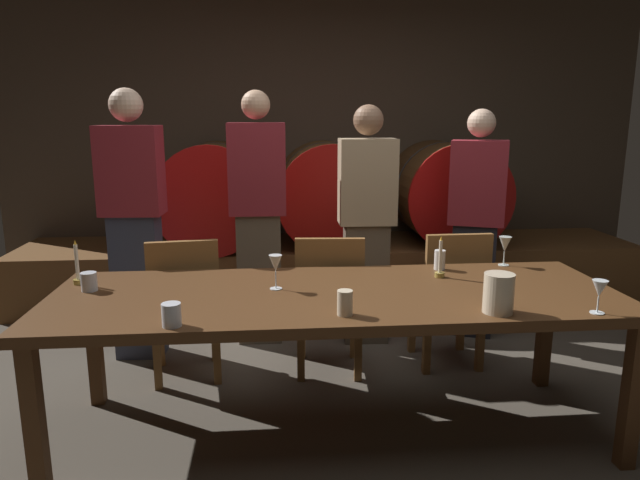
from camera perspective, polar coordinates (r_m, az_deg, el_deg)
The scene contains 24 objects.
ground_plane at distance 3.13m, azimuth 5.25°, elevation -17.75°, with size 7.50×7.50×0.00m, color #4C443A.
back_wall at distance 5.36m, azimuth 0.41°, elevation 9.60°, with size 5.77×0.24×2.63m, color #473A2D.
barrel_shelf at distance 4.99m, azimuth 0.99°, elevation -3.02°, with size 5.19×0.90×0.50m, color brown.
wine_barrel_left at distance 4.85m, azimuth -10.49°, elevation 4.48°, with size 0.87×0.93×0.87m.
wine_barrel_center at distance 4.85m, azimuth 0.72°, elevation 4.68°, with size 0.87×0.93×0.87m.
wine_barrel_right at distance 5.06m, azimuth 12.36°, elevation 4.71°, with size 0.87×0.93×0.87m.
dining_table at distance 2.77m, azimuth 1.60°, elevation -6.38°, with size 2.71×0.94×0.74m.
chair_left at distance 3.48m, azimuth -13.33°, elevation -6.05°, with size 0.45×0.45×0.88m.
chair_center at distance 3.46m, azimuth 0.91°, elevation -5.81°, with size 0.43×0.43×0.88m.
chair_right at distance 3.66m, azimuth 12.92°, elevation -5.12°, with size 0.41×0.41×0.88m.
guest_far_left at distance 3.84m, azimuth -18.05°, elevation 1.57°, with size 0.39×0.26×1.73m.
guest_center_left at distance 3.93m, azimuth -6.18°, elevation 2.29°, with size 0.38×0.24×1.73m.
guest_center_right at distance 3.92m, azimuth 4.67°, elevation 1.58°, with size 0.38×0.25×1.64m.
guest_far_right at distance 4.19m, azimuth 15.28°, elevation 1.64°, with size 0.44×0.37×1.61m.
candle_left at distance 3.10m, azimuth -23.03°, elevation -2.92°, with size 0.05×0.05×0.23m.
candle_right at distance 3.04m, azimuth 11.89°, elevation -2.51°, with size 0.05×0.05×0.22m.
pitcher at distance 2.56m, azimuth 17.40°, elevation -5.09°, with size 0.13×0.13×0.17m.
wine_glass_left at distance 2.77m, azimuth -4.46°, elevation -2.46°, with size 0.06×0.06×0.17m.
wine_glass_center at distance 3.36m, azimuth 17.98°, elevation -0.48°, with size 0.07×0.07×0.17m.
wine_glass_right at distance 2.70m, azimuth 26.12°, elevation -4.48°, with size 0.07×0.07×0.15m.
cup_far_left at distance 2.97m, azimuth -22.06°, elevation -3.87°, with size 0.08×0.08×0.09m, color silver.
cup_center_left at distance 2.37m, azimuth -14.61°, elevation -7.24°, with size 0.08×0.08×0.10m, color silver.
cup_center_right at distance 2.42m, azimuth 2.50°, elevation -6.28°, with size 0.07×0.07×0.11m, color beige.
cup_far_right at distance 3.20m, azimuth 11.86°, elevation -1.96°, with size 0.06×0.06×0.11m, color white.
Camera 1 is at (-0.51, -2.66, 1.56)m, focal length 32.06 mm.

